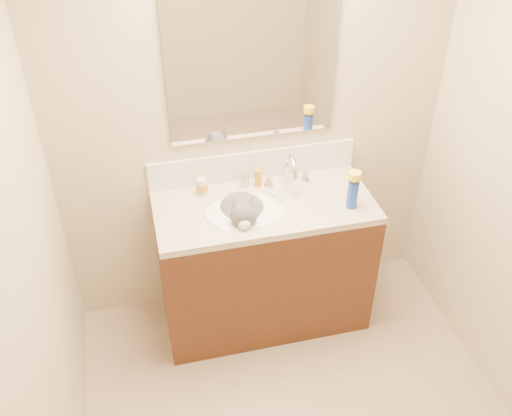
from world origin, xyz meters
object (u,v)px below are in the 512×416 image
faucet (290,173)px  amber_bottle (258,178)px  vanity_cabinet (264,265)px  silver_jar (244,181)px  pill_bottle (202,186)px  spray_can (352,194)px  basin (244,221)px  cat (243,214)px

faucet → amber_bottle: faucet is taller
vanity_cabinet → faucet: faucet is taller
silver_jar → faucet: bearing=-14.3°
pill_bottle → vanity_cabinet: bearing=-29.5°
silver_jar → spray_can: bearing=-32.8°
basin → cat: size_ratio=1.12×
pill_bottle → spray_can: spray_can is taller
faucet → silver_jar: 0.26m
pill_bottle → silver_jar: bearing=5.3°
silver_jar → spray_can: spray_can is taller
vanity_cabinet → basin: size_ratio=2.67×
faucet → spray_can: 0.38m
cat → amber_bottle: (0.14, 0.20, 0.09)m
amber_bottle → spray_can: (0.44, -0.32, 0.03)m
silver_jar → spray_can: 0.62m
vanity_cabinet → faucet: size_ratio=4.29×
amber_bottle → basin: bearing=-121.1°
vanity_cabinet → faucet: bearing=37.3°
spray_can → faucet: bearing=135.0°
cat → spray_can: (0.58, -0.11, 0.11)m
amber_bottle → pill_bottle: bearing=-178.9°
basin → cat: (-0.01, 0.01, 0.04)m
vanity_cabinet → pill_bottle: pill_bottle is taller
basin → spray_can: size_ratio=2.81×
vanity_cabinet → silver_jar: bearing=108.5°
basin → vanity_cabinet: bearing=14.0°
faucet → cat: 0.36m
vanity_cabinet → silver_jar: 0.52m
silver_jar → amber_bottle: size_ratio=0.57×
faucet → amber_bottle: bearing=165.0°
faucet → spray_can: bearing=-45.0°
basin → cat: cat is taller
vanity_cabinet → spray_can: size_ratio=7.50×
vanity_cabinet → cat: cat is taller
basin → amber_bottle: (0.13, 0.21, 0.12)m
cat → basin: bearing=-52.0°
vanity_cabinet → cat: (-0.13, -0.02, 0.42)m
faucet → pill_bottle: size_ratio=2.84×
vanity_cabinet → cat: size_ratio=2.98×
basin → faucet: bearing=29.1°
cat → spray_can: size_ratio=2.52×
vanity_cabinet → faucet: (0.18, 0.14, 0.54)m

